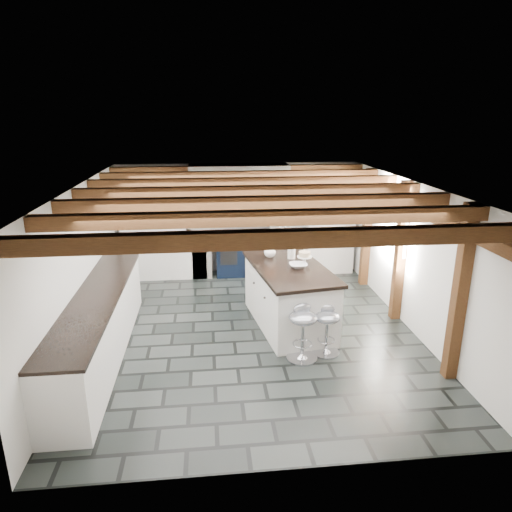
{
  "coord_description": "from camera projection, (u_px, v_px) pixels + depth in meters",
  "views": [
    {
      "loc": [
        -0.64,
        -6.53,
        3.3
      ],
      "look_at": [
        0.1,
        0.4,
        1.1
      ],
      "focal_mm": 32.0,
      "sensor_mm": 36.0,
      "label": 1
    }
  ],
  "objects": [
    {
      "name": "ground",
      "position": [
        252.0,
        330.0,
        7.25
      ],
      "size": [
        6.0,
        6.0,
        0.0
      ],
      "primitive_type": "plane",
      "color": "black",
      "rests_on": "ground"
    },
    {
      "name": "room_shell",
      "position": [
        211.0,
        242.0,
        8.21
      ],
      "size": [
        6.0,
        6.03,
        6.0
      ],
      "color": "silver",
      "rests_on": "ground"
    },
    {
      "name": "range_cooker",
      "position": [
        240.0,
        252.0,
        9.65
      ],
      "size": [
        1.0,
        0.63,
        0.99
      ],
      "color": "black",
      "rests_on": "ground"
    },
    {
      "name": "kitchen_island",
      "position": [
        289.0,
        295.0,
        7.3
      ],
      "size": [
        1.34,
        2.15,
        1.33
      ],
      "rotation": [
        0.0,
        0.0,
        0.15
      ],
      "color": "white",
      "rests_on": "ground"
    },
    {
      "name": "bar_stool_near",
      "position": [
        327.0,
        324.0,
        6.41
      ],
      "size": [
        0.42,
        0.42,
        0.72
      ],
      "rotation": [
        0.0,
        0.0,
        -0.21
      ],
      "color": "silver",
      "rests_on": "ground"
    },
    {
      "name": "bar_stool_far",
      "position": [
        302.0,
        326.0,
        6.25
      ],
      "size": [
        0.5,
        0.5,
        0.81
      ],
      "rotation": [
        0.0,
        0.0,
        0.34
      ],
      "color": "silver",
      "rests_on": "ground"
    }
  ]
}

